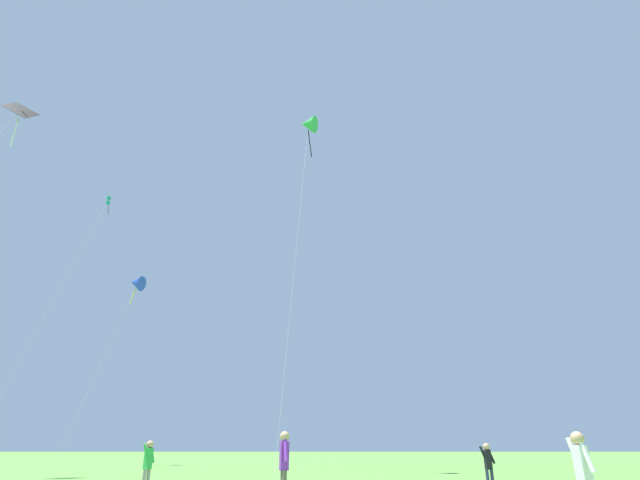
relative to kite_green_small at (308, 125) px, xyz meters
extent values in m
cone|color=green|center=(0.00, 0.01, 0.04)|extent=(1.77, 1.74, 1.60)
cylinder|color=black|center=(0.14, -0.16, -1.84)|extent=(0.39, 0.44, 2.64)
cylinder|color=silver|center=(-0.61, -4.75, -12.52)|extent=(1.23, 9.53, 24.86)
cube|color=teal|center=(-20.16, 12.42, -0.27)|extent=(0.43, 0.43, 0.37)
cube|color=teal|center=(-20.16, 12.42, -0.79)|extent=(0.43, 0.43, 0.37)
cylinder|color=#3F382D|center=(-20.16, 12.42, -0.53)|extent=(0.02, 0.02, 0.74)
cylinder|color=black|center=(-20.09, 12.55, -1.41)|extent=(0.19, 0.32, 1.11)
cylinder|color=silver|center=(-21.47, 8.08, -12.77)|extent=(2.63, 8.69, 24.34)
cone|color=blue|center=(-17.12, 15.14, -8.34)|extent=(1.83, 1.83, 1.72)
cylinder|color=yellow|center=(-17.23, 14.98, -9.79)|extent=(0.33, 0.43, 1.70)
cylinder|color=silver|center=(-18.16, 12.26, -16.71)|extent=(2.08, 5.78, 16.47)
cube|color=black|center=(-19.32, -4.81, -2.58)|extent=(1.76, 1.52, 1.82)
cylinder|color=#3F382D|center=(-19.32, -4.81, -2.58)|extent=(1.54, 0.33, 1.11)
cylinder|color=silver|center=(-19.23, -4.92, -4.42)|extent=(0.30, 0.35, 2.27)
cube|color=white|center=(5.00, -23.33, -23.81)|extent=(0.24, 0.25, 0.62)
cylinder|color=white|center=(4.97, -23.20, -23.65)|extent=(0.16, 0.29, 0.58)
cylinder|color=white|center=(5.04, -23.45, -23.65)|extent=(0.16, 0.29, 0.58)
sphere|color=tan|center=(5.00, -23.33, -23.38)|extent=(0.23, 0.23, 0.23)
cube|color=green|center=(-4.74, -15.68, -23.85)|extent=(0.26, 0.26, 0.60)
cylinder|color=green|center=(-4.80, -15.79, -23.70)|extent=(0.20, 0.27, 0.56)
cylinder|color=green|center=(-4.68, -15.57, -23.70)|extent=(0.20, 0.27, 0.56)
sphere|color=tan|center=(-4.74, -15.68, -23.44)|extent=(0.22, 0.22, 0.22)
cube|color=black|center=(6.03, -15.27, -23.89)|extent=(0.21, 0.20, 0.57)
cylinder|color=black|center=(5.92, -15.29, -23.75)|extent=(0.26, 0.11, 0.54)
cylinder|color=black|center=(6.15, -15.26, -23.75)|extent=(0.26, 0.11, 0.54)
sphere|color=tan|center=(6.03, -15.27, -23.50)|extent=(0.21, 0.21, 0.21)
cube|color=purple|center=(-0.36, -19.05, -23.72)|extent=(0.25, 0.27, 0.67)
cylinder|color=purple|center=(-0.40, -18.91, -23.56)|extent=(0.16, 0.31, 0.62)
cylinder|color=purple|center=(-0.33, -19.18, -23.56)|extent=(0.16, 0.31, 0.62)
sphere|color=tan|center=(-0.36, -19.05, -23.27)|extent=(0.24, 0.24, 0.24)
camera|label=1|loc=(0.26, -32.69, -23.54)|focal=27.94mm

